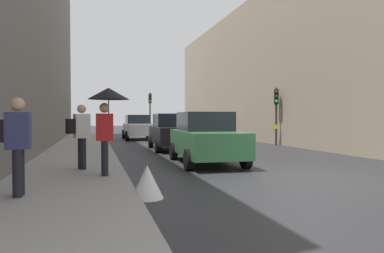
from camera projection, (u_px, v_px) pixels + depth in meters
The scene contains 14 objects.
ground_plane at pixel (310, 177), 9.22m from camera, with size 120.00×120.00×0.00m, color #28282B.
sidewalk_kerb at pixel (78, 157), 13.33m from camera, with size 2.81×40.00×0.16m, color gray.
building_facade_right at pixel (315, 75), 26.48m from camera, with size 12.00×32.73×9.66m, color gray.
traffic_light_mid_street at pixel (276, 106), 19.65m from camera, with size 0.34×0.45×3.26m.
traffic_light_far_median at pixel (150, 106), 31.39m from camera, with size 0.25×0.43×3.81m.
car_dark_suv at pixel (172, 132), 17.01m from camera, with size 2.16×4.27×1.76m.
car_white_compact at pixel (210, 128), 23.20m from camera, with size 2.06×4.22×1.76m.
car_blue_van at pixel (166, 124), 37.62m from camera, with size 2.15×4.27×1.76m.
car_green_estate at pixel (206, 138), 11.90m from camera, with size 2.19×4.29×1.76m.
car_silver_hatchback at pixel (138, 127), 25.14m from camera, with size 2.02×4.20×1.76m.
pedestrian_with_umbrella at pixel (107, 107), 8.50m from camera, with size 1.00×1.00×2.14m.
pedestrian_with_black_backpack at pixel (80, 133), 9.53m from camera, with size 0.66×0.46×1.77m.
pedestrian_with_grey_backpack at pixel (15, 141), 6.22m from camera, with size 0.61×0.36×1.77m.
warning_sign_triangle at pixel (147, 182), 6.78m from camera, with size 0.64×0.64×0.65m, color silver.
Camera 1 is at (-5.50, -7.99, 1.58)m, focal length 32.65 mm.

